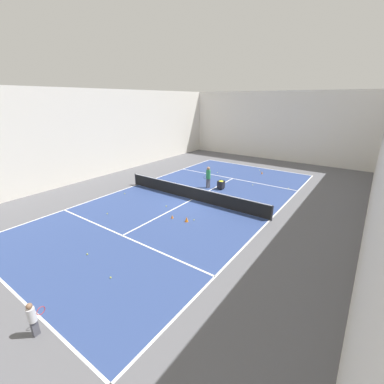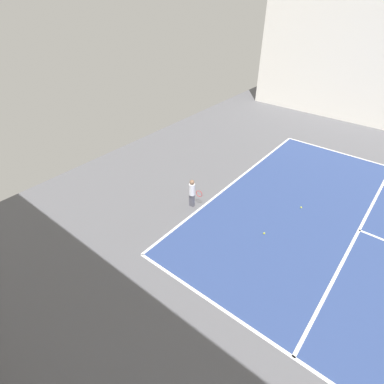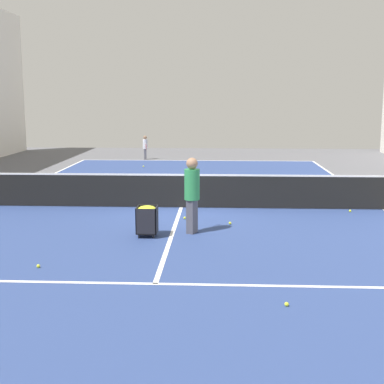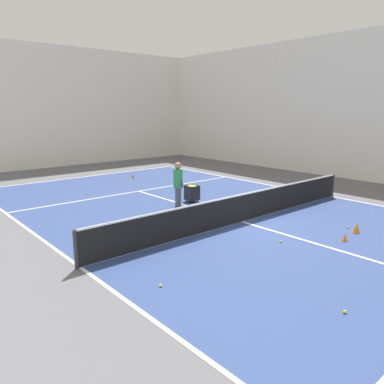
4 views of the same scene
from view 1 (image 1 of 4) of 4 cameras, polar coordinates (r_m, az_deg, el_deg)
The scene contains 32 objects.
ground_plane at distance 19.01m, azimuth 0.00°, elevation -1.70°, with size 37.37×37.37×0.00m, color #5B5B60.
court_playing_area at distance 19.01m, azimuth 0.00°, elevation -1.69°, with size 11.78×23.78×0.00m.
line_baseline_near at distance 12.71m, azimuth -34.92°, elevation -17.76°, with size 11.78×0.10×0.00m, color white.
line_baseline_far at distance 29.05m, azimuth 13.85°, elevation 5.45°, with size 11.78×0.10×0.00m, color white.
line_sideline_left at distance 22.74m, azimuth -12.16°, elevation 1.56°, with size 0.10×23.78×0.00m, color white.
line_sideline_right at distance 16.58m, azimuth 16.88°, elevation -6.01°, with size 0.10×23.78×0.00m, color white.
line_service_near at distance 14.71m, azimuth -15.21°, elevation -9.32°, with size 11.78×0.10×0.00m, color white.
line_service_far at distance 24.33m, azimuth 9.02°, elevation 2.98°, with size 11.78×0.10×0.00m, color white.
line_centre_service at distance 19.01m, azimuth 0.00°, elevation -1.68°, with size 0.10×13.08×0.00m, color white.
hall_enclosure_left at distance 25.66m, azimuth -20.38°, elevation 11.91°, with size 0.15×33.67×7.89m.
hall_enclosure_right at distance 14.69m, azimuth 36.62°, elevation 3.88°, with size 0.15×33.67×7.89m.
hall_enclosure_far at distance 32.91m, azimuth 17.77°, elevation 13.74°, with size 21.36×0.15×7.89m.
tennis_net at distance 18.83m, azimuth 0.00°, elevation -0.23°, with size 12.08×0.10×1.00m.
player_near_baseline at distance 10.08m, azimuth -31.93°, elevation -22.52°, with size 0.28×0.58×1.24m.
coach_at_net at distance 21.24m, azimuth 3.62°, elevation 3.59°, with size 0.47×0.73×1.81m.
ball_cart at distance 21.20m, azimuth 6.47°, elevation 1.95°, with size 0.47×0.51×0.73m.
training_cone_0 at distance 16.13m, azimuth -4.44°, elevation -5.46°, with size 0.16×0.16×0.23m, color orange.
training_cone_1 at distance 26.45m, azimuth 15.28°, elevation 4.19°, with size 0.17×0.17×0.26m, color orange.
training_cone_2 at distance 15.64m, azimuth -1.20°, elevation -6.08°, with size 0.23×0.23×0.31m, color orange.
tennis_ball_0 at distance 26.06m, azimuth 5.70°, elevation 4.36°, with size 0.07×0.07×0.07m, color yellow.
tennis_ball_1 at distance 20.26m, azimuth 2.03°, elevation -0.19°, with size 0.07×0.07×0.07m, color yellow.
tennis_ball_2 at distance 17.54m, azimuth -18.32°, elevation -4.59°, with size 0.07×0.07×0.07m, color yellow.
tennis_ball_3 at distance 21.32m, azimuth 0.15°, elevation 0.86°, with size 0.07×0.07×0.07m, color yellow.
tennis_ball_4 at distance 17.87m, azimuth -5.75°, elevation -3.15°, with size 0.07×0.07×0.07m, color yellow.
tennis_ball_5 at distance 13.60m, azimuth -22.26°, elevation -12.65°, with size 0.07×0.07×0.07m, color yellow.
tennis_ball_6 at distance 22.74m, azimuth 13.35°, elevation 1.54°, with size 0.07×0.07×0.07m, color yellow.
tennis_ball_7 at distance 22.24m, azimuth -9.56°, elevation 1.40°, with size 0.07×0.07×0.07m, color yellow.
tennis_ball_8 at distance 20.80m, azimuth -14.72°, elevation -0.32°, with size 0.07×0.07×0.07m, color yellow.
tennis_ball_9 at distance 27.69m, azimuth 14.77°, elevation 4.73°, with size 0.07×0.07×0.07m, color yellow.
tennis_ball_10 at distance 22.74m, azimuth 20.63°, elevation 0.78°, with size 0.07×0.07×0.07m, color yellow.
tennis_ball_11 at distance 11.76m, azimuth -17.64°, elevation -17.66°, with size 0.07×0.07×0.07m, color yellow.
tennis_ball_12 at distance 15.84m, azimuth 0.43°, elevation -6.21°, with size 0.07×0.07×0.07m, color yellow.
Camera 1 is at (10.28, -14.35, 7.05)m, focal length 24.00 mm.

